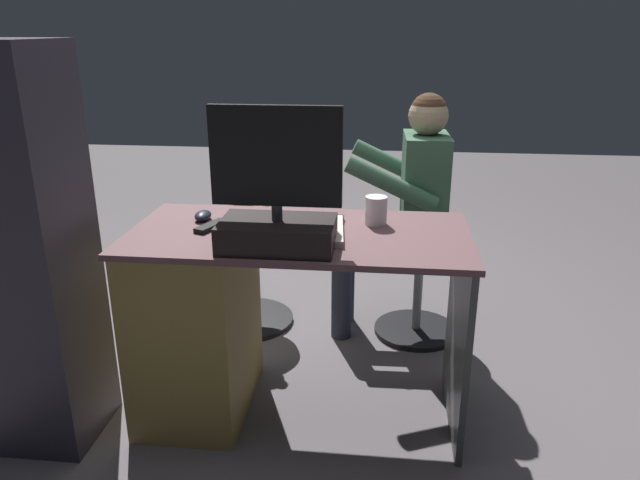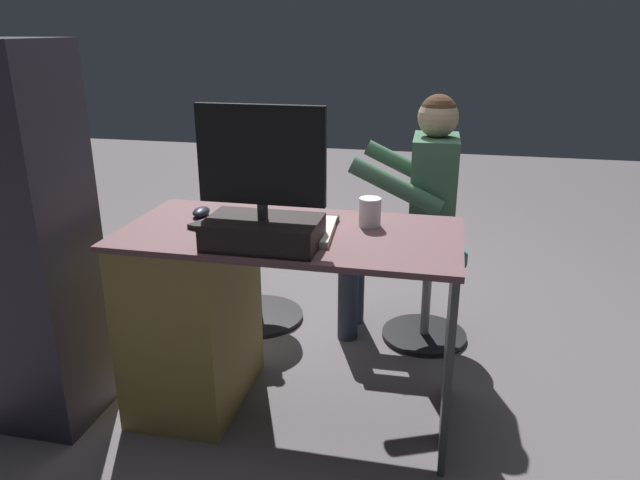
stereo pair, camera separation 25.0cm
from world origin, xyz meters
The scene contains 13 objects.
ground_plane centered at (0.00, 0.00, 0.00)m, with size 10.00×10.00×0.00m, color #605A5E.
desk centered at (0.32, 0.41, 0.40)m, with size 1.23×0.61×0.76m.
monitor centered at (0.05, 0.57, 0.89)m, with size 0.43×0.24×0.47m.
keyboard centered at (0.06, 0.31, 0.77)m, with size 0.42×0.14×0.02m, color black.
computer_mouse centered at (0.38, 0.31, 0.78)m, with size 0.06×0.10×0.04m, color #1D222F.
cup centered at (-0.27, 0.29, 0.81)m, with size 0.08×0.08×0.11m, color white.
tv_remote centered at (0.33, 0.40, 0.77)m, with size 0.04×0.15×0.02m, color black.
notebook_binder centered at (-0.05, 0.42, 0.77)m, with size 0.22×0.30×0.02m, color beige.
office_chair_teddy centered at (0.38, -0.33, 0.26)m, with size 0.47×0.47×0.47m.
teddy_bear centered at (0.38, -0.34, 0.61)m, with size 0.22×0.22×0.32m.
visitor_chair centered at (-0.49, -0.30, 0.28)m, with size 0.42×0.42×0.47m.
person centered at (-0.40, -0.30, 0.69)m, with size 0.53×0.48×1.18m.
equipment_rack centered at (0.96, 0.62, 0.71)m, with size 0.44×0.36×1.42m, color #2E2934.
Camera 2 is at (-0.54, 2.39, 1.46)m, focal length 33.68 mm.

